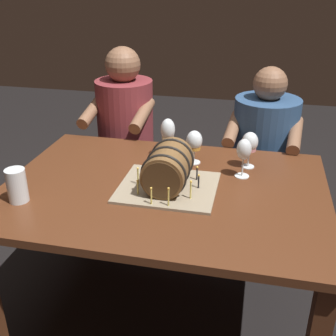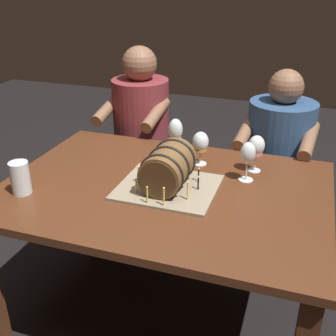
% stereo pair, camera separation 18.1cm
% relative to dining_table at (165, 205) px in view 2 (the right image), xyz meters
% --- Properties ---
extents(ground_plane, '(8.00, 8.00, 0.00)m').
position_rel_dining_table_xyz_m(ground_plane, '(0.00, 0.00, -0.64)').
color(ground_plane, black).
extents(dining_table, '(1.43, 1.02, 0.74)m').
position_rel_dining_table_xyz_m(dining_table, '(0.00, 0.00, 0.00)').
color(dining_table, '#562D19').
rests_on(dining_table, ground).
extents(barrel_cake, '(0.42, 0.37, 0.20)m').
position_rel_dining_table_xyz_m(barrel_cake, '(0.02, -0.01, 0.18)').
color(barrel_cake, gray).
rests_on(barrel_cake, dining_table).
extents(wine_glass_amber, '(0.08, 0.08, 0.17)m').
position_rel_dining_table_xyz_m(wine_glass_amber, '(0.09, 0.28, 0.21)').
color(wine_glass_amber, white).
rests_on(wine_glass_amber, dining_table).
extents(wine_glass_white, '(0.07, 0.07, 0.21)m').
position_rel_dining_table_xyz_m(wine_glass_white, '(-0.05, 0.32, 0.24)').
color(wine_glass_white, white).
rests_on(wine_glass_white, dining_table).
extents(wine_glass_rose, '(0.08, 0.08, 0.18)m').
position_rel_dining_table_xyz_m(wine_glass_rose, '(0.35, 0.29, 0.22)').
color(wine_glass_rose, white).
rests_on(wine_glass_rose, dining_table).
extents(wine_glass_empty, '(0.07, 0.07, 0.19)m').
position_rel_dining_table_xyz_m(wine_glass_empty, '(0.33, 0.18, 0.23)').
color(wine_glass_empty, white).
rests_on(wine_glass_empty, dining_table).
extents(beer_pint, '(0.08, 0.08, 0.14)m').
position_rel_dining_table_xyz_m(beer_pint, '(-0.56, -0.25, 0.16)').
color(beer_pint, white).
rests_on(beer_pint, dining_table).
extents(person_seated_left, '(0.39, 0.48, 1.21)m').
position_rel_dining_table_xyz_m(person_seated_left, '(-0.43, 0.77, -0.07)').
color(person_seated_left, '#4C1B1E').
rests_on(person_seated_left, ground).
extents(person_seated_right, '(0.44, 0.51, 1.13)m').
position_rel_dining_table_xyz_m(person_seated_right, '(0.43, 0.77, -0.10)').
color(person_seated_right, '#1B2D46').
rests_on(person_seated_right, ground).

